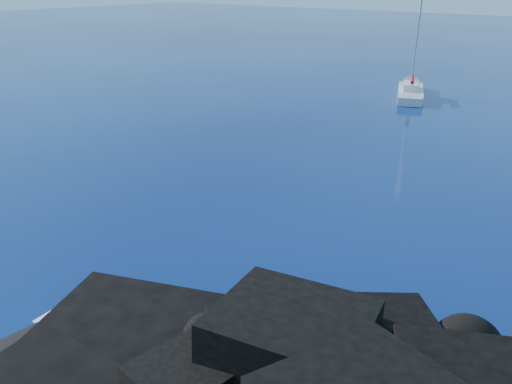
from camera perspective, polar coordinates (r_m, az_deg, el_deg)
surf_foam at (r=20.57m, az=-9.81°, el=-16.25°), size 10.00×8.00×0.06m
sailboat at (r=62.51m, az=17.16°, el=10.36°), size 7.62×13.43×14.01m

